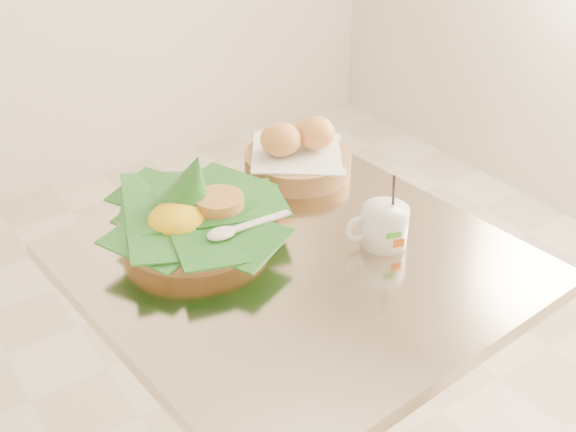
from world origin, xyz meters
TOP-DOWN VIEW (x-y plane):
  - cafe_table at (0.15, -0.05)m, footprint 0.75×0.75m
  - rice_basket at (0.04, 0.12)m, footprint 0.34×0.34m
  - bread_basket at (0.34, 0.20)m, footprint 0.26×0.26m
  - coffee_mug at (0.31, -0.10)m, footprint 0.11×0.09m

SIDE VIEW (x-z plane):
  - cafe_table at x=0.15m, z-range 0.15..0.90m
  - coffee_mug at x=0.31m, z-range 0.72..0.86m
  - bread_basket at x=0.34m, z-range 0.73..0.85m
  - rice_basket at x=0.04m, z-range 0.71..0.88m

